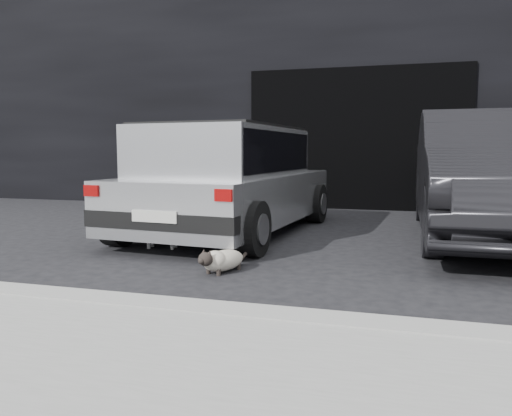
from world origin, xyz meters
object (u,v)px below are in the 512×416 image
(cat_siamese, at_px, (221,260))
(second_car, at_px, (493,174))
(cat_white, at_px, (165,234))
(silver_hatchback, at_px, (229,175))

(cat_siamese, bearing_deg, second_car, -115.05)
(second_car, height_order, cat_white, second_car)
(silver_hatchback, bearing_deg, cat_siamese, -68.08)
(silver_hatchback, bearing_deg, cat_white, -102.29)
(silver_hatchback, bearing_deg, second_car, 14.27)
(silver_hatchback, relative_size, cat_siamese, 5.79)
(cat_white, bearing_deg, cat_siamese, 42.02)
(cat_siamese, bearing_deg, silver_hatchback, -52.75)
(silver_hatchback, relative_size, cat_white, 5.73)
(second_car, distance_m, cat_siamese, 3.74)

